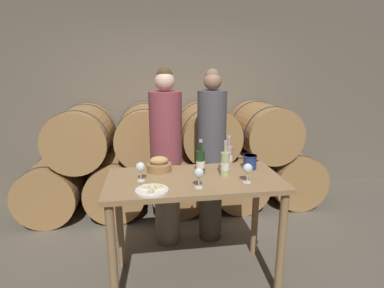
% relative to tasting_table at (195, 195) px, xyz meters
% --- Properties ---
extents(ground_plane, '(10.00, 10.00, 0.00)m').
position_rel_tasting_table_xyz_m(ground_plane, '(0.00, 0.00, -0.80)').
color(ground_plane, '#665E51').
extents(stone_wall_back, '(10.00, 0.12, 3.20)m').
position_rel_tasting_table_xyz_m(stone_wall_back, '(0.00, 2.09, 0.80)').
color(stone_wall_back, '#706656').
rests_on(stone_wall_back, ground_plane).
extents(barrel_stack, '(3.85, 0.95, 1.36)m').
position_rel_tasting_table_xyz_m(barrel_stack, '(0.00, 1.50, -0.16)').
color(barrel_stack, '#A87A47').
rests_on(barrel_stack, ground_plane).
extents(tasting_table, '(1.42, 0.70, 0.94)m').
position_rel_tasting_table_xyz_m(tasting_table, '(0.00, 0.00, 0.00)').
color(tasting_table, '#99754C').
rests_on(tasting_table, ground_plane).
extents(person_left, '(0.32, 0.32, 1.82)m').
position_rel_tasting_table_xyz_m(person_left, '(-0.19, 0.65, 0.14)').
color(person_left, '#756651').
rests_on(person_left, ground_plane).
extents(person_right, '(0.29, 0.29, 1.81)m').
position_rel_tasting_table_xyz_m(person_right, '(0.28, 0.65, 0.14)').
color(person_right, '#4C4238').
rests_on(person_right, ground_plane).
extents(wine_bottle_red, '(0.08, 0.08, 0.29)m').
position_rel_tasting_table_xyz_m(wine_bottle_red, '(0.07, 0.11, 0.25)').
color(wine_bottle_red, '#193819').
rests_on(wine_bottle_red, tasting_table).
extents(wine_bottle_white, '(0.08, 0.08, 0.30)m').
position_rel_tasting_table_xyz_m(wine_bottle_white, '(0.26, 0.02, 0.25)').
color(wine_bottle_white, '#ADBC7F').
rests_on(wine_bottle_white, tasting_table).
extents(wine_bottle_rose, '(0.08, 0.08, 0.28)m').
position_rel_tasting_table_xyz_m(wine_bottle_rose, '(0.36, 0.27, 0.24)').
color(wine_bottle_rose, '#BC8E93').
rests_on(wine_bottle_rose, tasting_table).
extents(blue_crock, '(0.12, 0.12, 0.12)m').
position_rel_tasting_table_xyz_m(blue_crock, '(0.52, 0.16, 0.22)').
color(blue_crock, navy).
rests_on(blue_crock, tasting_table).
extents(bread_basket, '(0.21, 0.21, 0.13)m').
position_rel_tasting_table_xyz_m(bread_basket, '(-0.28, 0.22, 0.20)').
color(bread_basket, olive).
rests_on(bread_basket, tasting_table).
extents(cheese_plate, '(0.24, 0.24, 0.04)m').
position_rel_tasting_table_xyz_m(cheese_plate, '(-0.35, -0.22, 0.16)').
color(cheese_plate, white).
rests_on(cheese_plate, tasting_table).
extents(wine_glass_far_left, '(0.07, 0.07, 0.15)m').
position_rel_tasting_table_xyz_m(wine_glass_far_left, '(-0.43, -0.00, 0.26)').
color(wine_glass_far_left, white).
rests_on(wine_glass_far_left, tasting_table).
extents(wine_glass_left, '(0.07, 0.07, 0.15)m').
position_rel_tasting_table_xyz_m(wine_glass_left, '(-0.00, -0.21, 0.26)').
color(wine_glass_left, white).
rests_on(wine_glass_left, tasting_table).
extents(wine_glass_center, '(0.07, 0.07, 0.15)m').
position_rel_tasting_table_xyz_m(wine_glass_center, '(0.39, -0.16, 0.26)').
color(wine_glass_center, white).
rests_on(wine_glass_center, tasting_table).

